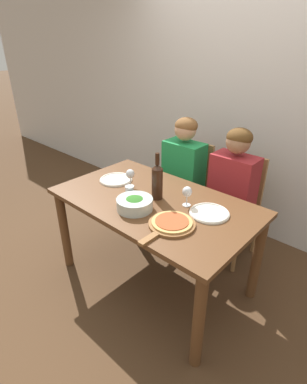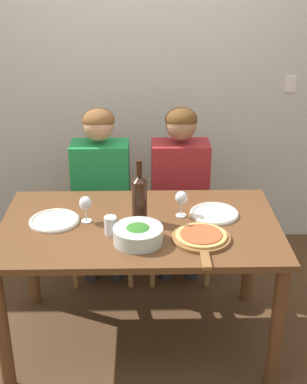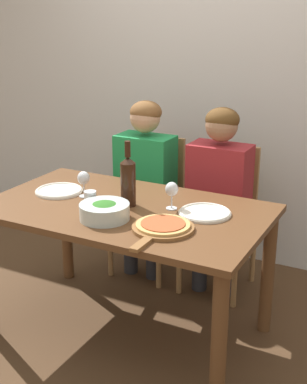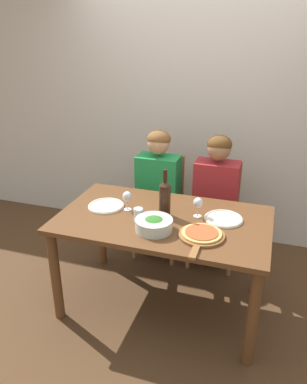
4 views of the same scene
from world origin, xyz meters
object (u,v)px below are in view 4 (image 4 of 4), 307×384
at_px(wine_bottle, 165,198).
at_px(wine_glass_right, 198,204).
at_px(chair_left, 161,202).
at_px(dinner_plate_left, 106,206).
at_px(water_tumbler, 138,215).
at_px(chair_right, 216,209).
at_px(dinner_plate_right, 224,219).
at_px(wine_glass_left, 127,197).
at_px(pizza_on_board, 201,235).
at_px(broccoli_bowl, 154,224).
at_px(person_woman, 158,184).
at_px(person_man, 216,191).

bearing_deg(wine_bottle, wine_glass_right, 14.57).
xyz_separation_m(chair_left, wine_bottle, (0.27, -0.78, 0.41)).
distance_m(dinner_plate_left, water_tumbler, 0.35).
bearing_deg(chair_left, chair_right, 0.00).
distance_m(chair_left, wine_bottle, 0.92).
bearing_deg(dinner_plate_right, wine_glass_right, -177.51).
distance_m(chair_left, wine_glass_left, 0.86).
bearing_deg(wine_glass_right, pizza_on_board, -73.06).
bearing_deg(water_tumbler, wine_glass_right, 27.56).
relative_size(chair_left, chair_right, 1.00).
distance_m(chair_right, dinner_plate_right, 0.78).
relative_size(broccoli_bowl, pizza_on_board, 0.58).
distance_m(pizza_on_board, wine_glass_right, 0.31).
distance_m(person_woman, water_tumbler, 0.81).
bearing_deg(dinner_plate_left, wine_bottle, -0.12).
xyz_separation_m(person_man, wine_glass_right, (-0.04, -0.60, 0.14)).
height_order(person_woman, broccoli_bowl, person_woman).
height_order(wine_bottle, pizza_on_board, wine_bottle).
xyz_separation_m(person_woman, pizza_on_board, (0.58, -0.88, 0.05)).
relative_size(chair_right, broccoli_bowl, 3.69).
distance_m(dinner_plate_left, wine_glass_right, 0.71).
xyz_separation_m(wine_glass_left, water_tumbler, (0.14, -0.14, -0.05)).
xyz_separation_m(person_woman, wine_bottle, (0.27, -0.66, 0.18)).
bearing_deg(chair_right, dinner_plate_right, -77.83).
height_order(wine_bottle, wine_glass_right, wine_bottle).
distance_m(chair_left, dinner_plate_left, 0.85).
height_order(person_man, pizza_on_board, person_man).
bearing_deg(wine_bottle, person_man, 68.12).
bearing_deg(broccoli_bowl, chair_right, 74.61).
distance_m(person_woman, broccoli_bowl, 0.93).
bearing_deg(person_woman, chair_left, 90.00).
height_order(chair_left, wine_glass_left, chair_left).
relative_size(person_man, wine_glass_right, 8.13).
height_order(dinner_plate_right, wine_glass_left, wine_glass_left).
distance_m(chair_left, wine_glass_right, 0.95).
height_order(person_woman, wine_glass_right, person_woman).
xyz_separation_m(person_woman, dinner_plate_right, (0.68, -0.59, 0.05)).
relative_size(dinner_plate_right, wine_glass_right, 1.83).
xyz_separation_m(chair_left, dinner_plate_left, (-0.21, -0.77, 0.28)).
xyz_separation_m(wine_glass_right, water_tumbler, (-0.38, -0.20, -0.05)).
xyz_separation_m(dinner_plate_left, pizza_on_board, (0.79, -0.22, 0.01)).
bearing_deg(person_woman, dinner_plate_left, -107.49).
xyz_separation_m(broccoli_bowl, wine_glass_left, (-0.29, 0.23, 0.06)).
relative_size(wine_glass_right, water_tumbler, 1.51).
bearing_deg(dinner_plate_right, person_man, 104.42).
height_order(broccoli_bowl, wine_glass_left, wine_glass_left).
relative_size(broccoli_bowl, dinner_plate_left, 0.93).
distance_m(dinner_plate_left, wine_glass_left, 0.20).
height_order(broccoli_bowl, water_tumbler, water_tumbler).
bearing_deg(dinner_plate_left, wine_glass_left, 0.83).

